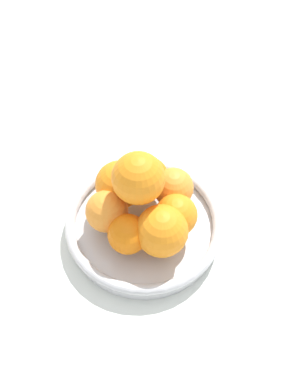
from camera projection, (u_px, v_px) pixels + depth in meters
The scene contains 3 objects.
ground_plane at pixel (144, 229), 0.67m from camera, with size 4.00×4.00×0.00m, color silver.
fruit_bowl at pixel (144, 223), 0.66m from camera, with size 0.27×0.27×0.04m.
orange_pile at pixel (143, 198), 0.60m from camera, with size 0.18×0.18×0.14m.
Camera 1 is at (0.33, 0.12, 0.58)m, focal length 35.00 mm.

